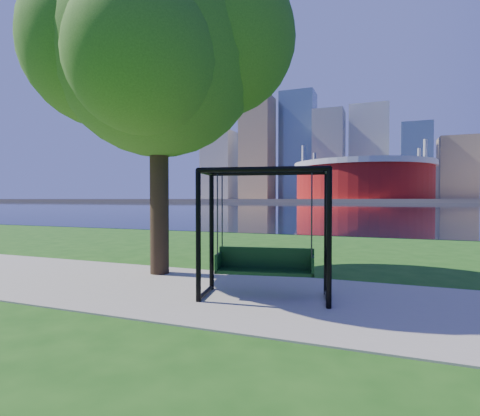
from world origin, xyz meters
The scene contains 8 objects.
ground centered at (0.00, 0.00, 0.00)m, with size 900.00×900.00×0.00m, color #1E5114.
path centered at (0.00, -0.50, 0.01)m, with size 120.00×4.00×0.03m, color #9E937F.
river centered at (0.00, 102.00, 0.01)m, with size 900.00×180.00×0.02m, color black.
far_bank centered at (0.00, 306.00, 1.00)m, with size 900.00×228.00×2.00m, color #937F60.
stadium centered at (-10.00, 235.00, 14.23)m, with size 83.00×83.00×32.00m.
skyline centered at (-4.27, 319.39, 35.89)m, with size 392.00×66.00×96.50m.
swing centered at (0.49, -0.57, 1.18)m, with size 2.54×1.46×2.44m.
park_tree centered at (-2.70, 0.74, 5.59)m, with size 6.48×5.86×8.05m.
Camera 1 is at (2.57, -7.26, 1.88)m, focal length 28.00 mm.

